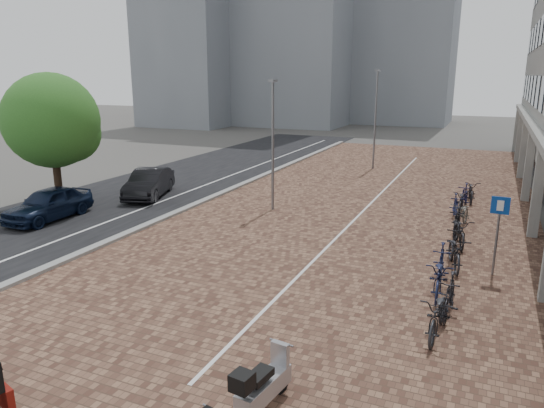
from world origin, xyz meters
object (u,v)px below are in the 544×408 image
(parking_sign, at_px, (498,224))
(scooter_front, at_px, (264,383))
(car_navy, at_px, (49,204))
(car_dark, at_px, (149,183))

(parking_sign, bearing_deg, scooter_front, -110.81)
(car_navy, bearing_deg, car_dark, 73.56)
(scooter_front, distance_m, parking_sign, 9.24)
(car_navy, xyz_separation_m, parking_sign, (16.97, 0.81, 0.97))
(car_dark, height_order, scooter_front, car_dark)
(scooter_front, xyz_separation_m, parking_sign, (3.69, 8.40, 1.09))
(car_dark, distance_m, scooter_front, 17.35)
(car_navy, height_order, parking_sign, parking_sign)
(car_dark, bearing_deg, parking_sign, -34.14)
(car_navy, height_order, car_dark, car_dark)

